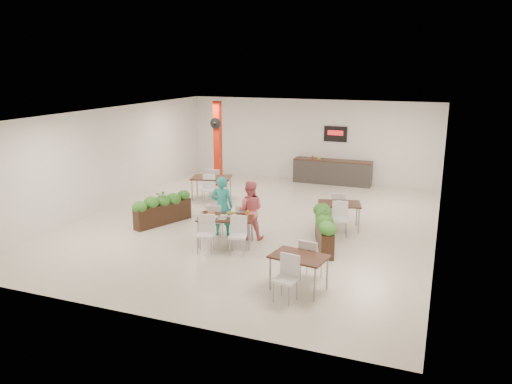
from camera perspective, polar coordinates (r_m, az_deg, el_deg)
ground at (r=14.69m, az=-0.01°, el=-3.50°), size 12.00×12.00×0.00m
room_shell at (r=14.20m, az=-0.01°, el=4.22°), size 10.10×12.10×3.22m
red_column at (r=18.87m, az=-4.40°, el=5.61°), size 0.40×0.41×3.20m
service_counter at (r=19.55m, az=8.72°, el=2.36°), size 3.00×0.64×2.20m
main_table at (r=12.77m, az=-3.54°, el=-3.33°), size 1.59×1.87×0.92m
diner_man at (r=13.44m, az=-3.91°, el=-1.61°), size 0.68×0.53×1.64m
diner_woman at (r=13.15m, az=-0.74°, el=-2.09°), size 0.89×0.77×1.57m
planter_left at (r=14.69m, az=-10.61°, el=-1.68°), size 0.99×1.83×1.02m
planter_right at (r=12.72m, az=7.83°, el=-4.16°), size 0.90×1.88×1.03m
side_table_a at (r=17.26m, az=-5.11°, el=1.36°), size 1.51×1.67×0.92m
side_table_b at (r=14.16m, az=9.48°, el=-1.74°), size 1.33×1.67×0.92m
side_table_c at (r=10.29m, az=4.94°, el=-7.94°), size 1.22×1.67×0.92m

